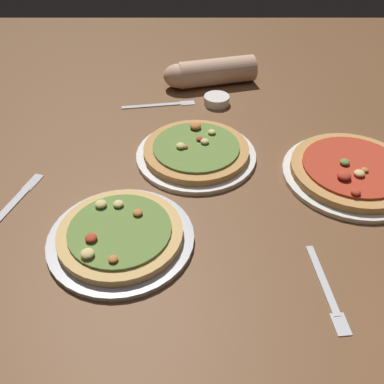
{
  "coord_description": "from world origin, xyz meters",
  "views": [
    {
      "loc": [
        0.0,
        -0.73,
        0.65
      ],
      "look_at": [
        0.0,
        0.0,
        0.02
      ],
      "focal_mm": 40.22,
      "sensor_mm": 36.0,
      "label": 1
    }
  ],
  "objects_px": {
    "pizza_plate_side": "(352,172)",
    "fork_left": "(161,104)",
    "fork_spare": "(327,289)",
    "pizza_plate_far": "(196,152)",
    "knife_right": "(12,204)",
    "diner_arm": "(208,73)",
    "pizza_plate_near": "(120,235)",
    "ramekin_sauce": "(217,100)"
  },
  "relations": [
    {
      "from": "ramekin_sauce",
      "to": "fork_spare",
      "type": "xyz_separation_m",
      "value": [
        0.17,
        -0.69,
        -0.01
      ]
    },
    {
      "from": "pizza_plate_side",
      "to": "fork_left",
      "type": "bearing_deg",
      "value": 144.15
    },
    {
      "from": "diner_arm",
      "to": "fork_spare",
      "type": "bearing_deg",
      "value": -76.31
    },
    {
      "from": "knife_right",
      "to": "fork_spare",
      "type": "distance_m",
      "value": 0.69
    },
    {
      "from": "pizza_plate_far",
      "to": "diner_arm",
      "type": "distance_m",
      "value": 0.4
    },
    {
      "from": "fork_left",
      "to": "ramekin_sauce",
      "type": "bearing_deg",
      "value": 2.76
    },
    {
      "from": "pizza_plate_far",
      "to": "fork_spare",
      "type": "xyz_separation_m",
      "value": [
        0.24,
        -0.41,
        -0.01
      ]
    },
    {
      "from": "pizza_plate_far",
      "to": "pizza_plate_side",
      "type": "distance_m",
      "value": 0.38
    },
    {
      "from": "ramekin_sauce",
      "to": "fork_spare",
      "type": "relative_size",
      "value": 0.38
    },
    {
      "from": "ramekin_sauce",
      "to": "pizza_plate_near",
      "type": "bearing_deg",
      "value": -111.27
    },
    {
      "from": "pizza_plate_side",
      "to": "fork_spare",
      "type": "height_order",
      "value": "pizza_plate_side"
    },
    {
      "from": "pizza_plate_near",
      "to": "fork_spare",
      "type": "relative_size",
      "value": 1.49
    },
    {
      "from": "fork_spare",
      "to": "pizza_plate_far",
      "type": "bearing_deg",
      "value": 119.76
    },
    {
      "from": "fork_spare",
      "to": "diner_arm",
      "type": "relative_size",
      "value": 0.67
    },
    {
      "from": "fork_spare",
      "to": "diner_arm",
      "type": "xyz_separation_m",
      "value": [
        -0.2,
        0.82,
        0.04
      ]
    },
    {
      "from": "pizza_plate_far",
      "to": "fork_spare",
      "type": "bearing_deg",
      "value": -60.24
    },
    {
      "from": "pizza_plate_near",
      "to": "knife_right",
      "type": "relative_size",
      "value": 1.32
    },
    {
      "from": "pizza_plate_near",
      "to": "fork_left",
      "type": "height_order",
      "value": "pizza_plate_near"
    },
    {
      "from": "ramekin_sauce",
      "to": "diner_arm",
      "type": "distance_m",
      "value": 0.13
    },
    {
      "from": "pizza_plate_side",
      "to": "diner_arm",
      "type": "height_order",
      "value": "diner_arm"
    },
    {
      "from": "pizza_plate_near",
      "to": "fork_spare",
      "type": "bearing_deg",
      "value": -17.31
    },
    {
      "from": "pizza_plate_near",
      "to": "pizza_plate_far",
      "type": "bearing_deg",
      "value": 61.88
    },
    {
      "from": "pizza_plate_near",
      "to": "fork_spare",
      "type": "xyz_separation_m",
      "value": [
        0.39,
        -0.12,
        -0.01
      ]
    },
    {
      "from": "diner_arm",
      "to": "fork_left",
      "type": "bearing_deg",
      "value": -136.94
    },
    {
      "from": "pizza_plate_far",
      "to": "fork_left",
      "type": "bearing_deg",
      "value": 111.82
    },
    {
      "from": "ramekin_sauce",
      "to": "fork_left",
      "type": "relative_size",
      "value": 0.35
    },
    {
      "from": "knife_right",
      "to": "pizza_plate_far",
      "type": "bearing_deg",
      "value": 23.84
    },
    {
      "from": "pizza_plate_far",
      "to": "ramekin_sauce",
      "type": "xyz_separation_m",
      "value": [
        0.06,
        0.27,
        -0.0
      ]
    },
    {
      "from": "pizza_plate_near",
      "to": "fork_left",
      "type": "xyz_separation_m",
      "value": [
        0.05,
        0.56,
        -0.01
      ]
    },
    {
      "from": "knife_right",
      "to": "ramekin_sauce",
      "type": "bearing_deg",
      "value": 43.67
    },
    {
      "from": "pizza_plate_far",
      "to": "diner_arm",
      "type": "height_order",
      "value": "diner_arm"
    },
    {
      "from": "pizza_plate_side",
      "to": "knife_right",
      "type": "distance_m",
      "value": 0.8
    },
    {
      "from": "fork_left",
      "to": "pizza_plate_far",
      "type": "bearing_deg",
      "value": -68.18
    },
    {
      "from": "pizza_plate_near",
      "to": "ramekin_sauce",
      "type": "height_order",
      "value": "pizza_plate_near"
    },
    {
      "from": "diner_arm",
      "to": "ramekin_sauce",
      "type": "bearing_deg",
      "value": -78.41
    },
    {
      "from": "pizza_plate_near",
      "to": "fork_spare",
      "type": "height_order",
      "value": "pizza_plate_near"
    },
    {
      "from": "pizza_plate_near",
      "to": "fork_left",
      "type": "relative_size",
      "value": 1.35
    },
    {
      "from": "fork_left",
      "to": "diner_arm",
      "type": "relative_size",
      "value": 0.74
    },
    {
      "from": "fork_left",
      "to": "diner_arm",
      "type": "distance_m",
      "value": 0.2
    },
    {
      "from": "pizza_plate_far",
      "to": "fork_left",
      "type": "relative_size",
      "value": 1.37
    },
    {
      "from": "ramekin_sauce",
      "to": "knife_right",
      "type": "xyz_separation_m",
      "value": [
        -0.48,
        -0.46,
        -0.01
      ]
    },
    {
      "from": "ramekin_sauce",
      "to": "knife_right",
      "type": "relative_size",
      "value": 0.34
    }
  ]
}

